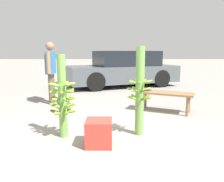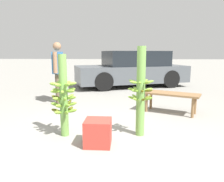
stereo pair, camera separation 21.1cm
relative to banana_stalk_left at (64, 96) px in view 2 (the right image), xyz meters
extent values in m
plane|color=gray|center=(0.61, -0.18, -0.65)|extent=(80.00, 80.00, 0.00)
cylinder|color=#6B9E47|center=(0.00, 0.00, 0.01)|extent=(0.13, 0.13, 1.31)
ellipsoid|color=#75A333|center=(0.09, -0.10, 0.20)|extent=(0.14, 0.15, 0.07)
ellipsoid|color=#75A333|center=(0.13, 0.03, 0.20)|extent=(0.16, 0.09, 0.07)
ellipsoid|color=#75A333|center=(0.04, 0.13, 0.20)|extent=(0.09, 0.16, 0.07)
ellipsoid|color=#75A333|center=(-0.09, 0.10, 0.20)|extent=(0.14, 0.15, 0.07)
ellipsoid|color=#75A333|center=(-0.13, -0.03, 0.20)|extent=(0.16, 0.09, 0.07)
ellipsoid|color=#75A333|center=(-0.04, -0.13, 0.20)|extent=(0.09, 0.16, 0.07)
ellipsoid|color=#75A333|center=(0.13, -0.05, 0.10)|extent=(0.16, 0.10, 0.07)
ellipsoid|color=#75A333|center=(0.10, 0.09, 0.10)|extent=(0.15, 0.14, 0.07)
ellipsoid|color=#75A333|center=(-0.02, 0.13, 0.10)|extent=(0.08, 0.16, 0.07)
ellipsoid|color=#75A333|center=(-0.13, 0.05, 0.10)|extent=(0.16, 0.10, 0.07)
ellipsoid|color=#75A333|center=(-0.10, -0.09, 0.10)|extent=(0.15, 0.14, 0.07)
ellipsoid|color=#75A333|center=(0.02, -0.13, 0.10)|extent=(0.08, 0.16, 0.07)
ellipsoid|color=#75A333|center=(-0.08, -0.11, -0.02)|extent=(0.13, 0.16, 0.09)
ellipsoid|color=#75A333|center=(0.05, -0.12, -0.02)|extent=(0.11, 0.16, 0.09)
ellipsoid|color=#75A333|center=(0.13, -0.01, -0.02)|extent=(0.16, 0.07, 0.09)
ellipsoid|color=#75A333|center=(0.08, 0.11, -0.02)|extent=(0.13, 0.16, 0.09)
ellipsoid|color=#75A333|center=(-0.05, 0.12, -0.02)|extent=(0.11, 0.16, 0.09)
ellipsoid|color=#545914|center=(-0.13, 0.01, -0.02)|extent=(0.16, 0.07, 0.09)
ellipsoid|color=#75A333|center=(-0.08, 0.10, -0.13)|extent=(0.14, 0.15, 0.09)
ellipsoid|color=#75A333|center=(-0.13, -0.02, -0.13)|extent=(0.16, 0.08, 0.09)
ellipsoid|color=#75A333|center=(-0.05, -0.12, -0.13)|extent=(0.10, 0.17, 0.09)
ellipsoid|color=#75A333|center=(0.08, -0.10, -0.13)|extent=(0.14, 0.15, 0.09)
ellipsoid|color=#75A333|center=(0.13, 0.02, -0.13)|extent=(0.16, 0.08, 0.09)
ellipsoid|color=#545914|center=(0.05, 0.12, -0.13)|extent=(0.10, 0.17, 0.09)
ellipsoid|color=#75A333|center=(-0.06, -0.12, -0.23)|extent=(0.12, 0.16, 0.09)
ellipsoid|color=#75A333|center=(0.07, -0.11, -0.23)|extent=(0.13, 0.16, 0.09)
ellipsoid|color=#75A333|center=(0.13, 0.00, -0.23)|extent=(0.16, 0.06, 0.09)
ellipsoid|color=#545914|center=(0.06, 0.12, -0.23)|extent=(0.12, 0.16, 0.09)
ellipsoid|color=#75A333|center=(-0.07, 0.11, -0.23)|extent=(0.13, 0.16, 0.09)
ellipsoid|color=#545914|center=(-0.13, 0.00, -0.23)|extent=(0.16, 0.06, 0.09)
cylinder|color=#6B9E47|center=(1.22, 0.10, 0.07)|extent=(0.14, 0.14, 1.43)
ellipsoid|color=#75A333|center=(1.19, -0.03, 0.23)|extent=(0.07, 0.15, 0.07)
ellipsoid|color=#75A333|center=(1.31, 0.00, 0.23)|extent=(0.13, 0.14, 0.07)
ellipsoid|color=#75A333|center=(1.35, 0.11, 0.23)|extent=(0.15, 0.05, 0.07)
ellipsoid|color=#75A333|center=(1.30, 0.21, 0.23)|extent=(0.12, 0.14, 0.07)
ellipsoid|color=#75A333|center=(1.18, 0.23, 0.23)|extent=(0.08, 0.15, 0.07)
ellipsoid|color=#75A333|center=(1.10, 0.16, 0.23)|extent=(0.15, 0.10, 0.07)
ellipsoid|color=#75A333|center=(1.10, 0.04, 0.23)|extent=(0.15, 0.10, 0.07)
ellipsoid|color=#75A333|center=(1.35, 0.15, 0.11)|extent=(0.15, 0.09, 0.06)
ellipsoid|color=#75A333|center=(1.26, 0.23, 0.11)|extent=(0.09, 0.15, 0.06)
ellipsoid|color=#75A333|center=(1.15, 0.22, 0.11)|extent=(0.11, 0.14, 0.06)
ellipsoid|color=#75A333|center=(1.09, 0.12, 0.11)|extent=(0.15, 0.06, 0.06)
ellipsoid|color=#75A333|center=(1.12, 0.01, 0.11)|extent=(0.13, 0.13, 0.06)
ellipsoid|color=#545914|center=(1.23, -0.03, 0.11)|extent=(0.06, 0.15, 0.06)
ellipsoid|color=#545914|center=(1.33, 0.03, 0.11)|extent=(0.14, 0.11, 0.06)
ellipsoid|color=#545914|center=(1.25, -0.03, -0.03)|extent=(0.08, 0.15, 0.08)
ellipsoid|color=#75A333|center=(1.34, 0.05, -0.03)|extent=(0.15, 0.10, 0.08)
ellipsoid|color=#545914|center=(1.34, 0.16, -0.03)|extent=(0.15, 0.10, 0.08)
ellipsoid|color=#75A333|center=(1.24, 0.23, -0.03)|extent=(0.07, 0.15, 0.08)
ellipsoid|color=#75A333|center=(1.13, 0.20, -0.03)|extent=(0.13, 0.14, 0.08)
ellipsoid|color=#75A333|center=(1.09, 0.10, -0.03)|extent=(0.15, 0.05, 0.08)
ellipsoid|color=#75A333|center=(1.14, -0.01, -0.03)|extent=(0.12, 0.14, 0.08)
cylinder|color=brown|center=(-0.80, 2.22, -0.25)|extent=(0.14, 0.14, 0.79)
cylinder|color=brown|center=(-0.82, 2.42, -0.25)|extent=(0.14, 0.14, 0.79)
cube|color=#3372B2|center=(-0.81, 2.32, 0.42)|extent=(0.24, 0.47, 0.56)
cylinder|color=#936B4C|center=(-0.78, 2.04, 0.44)|extent=(0.12, 0.12, 0.53)
cylinder|color=#936B4C|center=(-0.84, 2.60, 0.44)|extent=(0.12, 0.12, 0.53)
sphere|color=#936B4C|center=(-0.81, 2.32, 0.84)|extent=(0.21, 0.21, 0.21)
cube|color=olive|center=(1.97, 1.47, -0.21)|extent=(1.29, 0.91, 0.04)
cylinder|color=olive|center=(1.58, 1.83, -0.44)|extent=(0.06, 0.06, 0.42)
cylinder|color=olive|center=(2.49, 1.40, -0.44)|extent=(0.06, 0.06, 0.42)
cylinder|color=olive|center=(1.45, 1.54, -0.44)|extent=(0.06, 0.06, 0.42)
cylinder|color=olive|center=(2.36, 1.12, -0.44)|extent=(0.06, 0.06, 0.42)
cube|color=#4C5156|center=(1.17, 5.35, -0.15)|extent=(4.60, 3.11, 0.63)
cube|color=black|center=(1.33, 5.40, 0.45)|extent=(2.75, 2.32, 0.57)
cylinder|color=black|center=(0.21, 4.14, -0.31)|extent=(0.69, 0.42, 0.67)
cylinder|color=black|center=(-0.34, 5.64, -0.31)|extent=(0.69, 0.42, 0.67)
cylinder|color=black|center=(2.68, 5.05, -0.31)|extent=(0.69, 0.42, 0.67)
cylinder|color=black|center=(2.13, 6.55, -0.31)|extent=(0.69, 0.42, 0.67)
cube|color=#B2382D|center=(0.59, -0.33, -0.46)|extent=(0.38, 0.38, 0.38)
camera|label=1|loc=(0.77, -3.33, 0.69)|focal=35.00mm
camera|label=2|loc=(0.99, -3.33, 0.69)|focal=35.00mm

